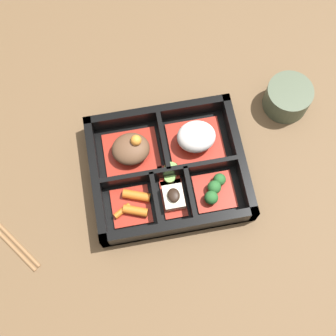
# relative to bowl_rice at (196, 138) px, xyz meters

# --- Properties ---
(ground_plane) EXTENTS (3.00, 3.00, 0.00)m
(ground_plane) POSITION_rel_bowl_rice_xyz_m (-0.06, -0.04, -0.03)
(ground_plane) COLOR brown
(bento_base) EXTENTS (0.27, 0.23, 0.01)m
(bento_base) POSITION_rel_bowl_rice_xyz_m (-0.06, -0.04, -0.03)
(bento_base) COLOR black
(bento_base) RESTS_ON ground_plane
(bento_rim) EXTENTS (0.27, 0.23, 0.05)m
(bento_rim) POSITION_rel_bowl_rice_xyz_m (-0.06, -0.05, -0.01)
(bento_rim) COLOR black
(bento_rim) RESTS_ON ground_plane
(bowl_stew) EXTENTS (0.10, 0.09, 0.05)m
(bowl_stew) POSITION_rel_bowl_rice_xyz_m (-0.12, 0.00, -0.00)
(bowl_stew) COLOR maroon
(bowl_stew) RESTS_ON bento_base
(bowl_rice) EXTENTS (0.10, 0.09, 0.05)m
(bowl_rice) POSITION_rel_bowl_rice_xyz_m (0.00, 0.00, 0.00)
(bowl_rice) COLOR maroon
(bowl_rice) RESTS_ON bento_base
(bowl_carrots) EXTENTS (0.07, 0.07, 0.02)m
(bowl_carrots) POSITION_rel_bowl_rice_xyz_m (-0.13, -0.10, -0.02)
(bowl_carrots) COLOR maroon
(bowl_carrots) RESTS_ON bento_base
(bowl_tofu) EXTENTS (0.04, 0.07, 0.03)m
(bowl_tofu) POSITION_rel_bowl_rice_xyz_m (-0.06, -0.10, -0.01)
(bowl_tofu) COLOR maroon
(bowl_tofu) RESTS_ON bento_base
(bowl_greens) EXTENTS (0.07, 0.07, 0.03)m
(bowl_greens) POSITION_rel_bowl_rice_xyz_m (0.01, -0.10, -0.01)
(bowl_greens) COLOR maroon
(bowl_greens) RESTS_ON bento_base
(bowl_pickles) EXTENTS (0.04, 0.04, 0.01)m
(bowl_pickles) POSITION_rel_bowl_rice_xyz_m (-0.06, -0.05, -0.02)
(bowl_pickles) COLOR maroon
(bowl_pickles) RESTS_ON bento_base
(tea_cup) EXTENTS (0.08, 0.08, 0.05)m
(tea_cup) POSITION_rel_bowl_rice_xyz_m (0.18, 0.05, -0.01)
(tea_cup) COLOR #424C38
(tea_cup) RESTS_ON ground_plane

